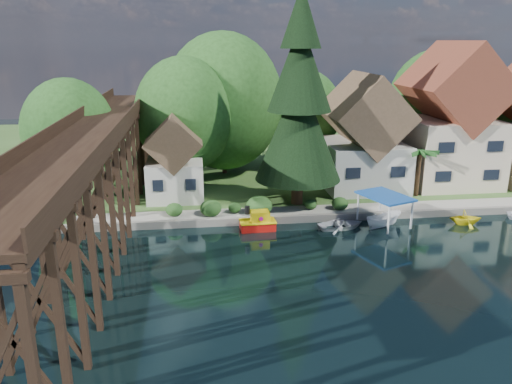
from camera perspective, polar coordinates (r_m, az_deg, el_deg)
The scene contains 16 objects.
ground at distance 34.39m, azimuth 9.00°, elevation -8.02°, with size 140.00×140.00×0.00m, color black.
bank at distance 66.07m, azimuth 1.03°, elevation 4.59°, with size 140.00×52.00×0.50m, color #335221.
seawall at distance 42.48m, azimuth 11.31°, elevation -2.76°, with size 60.00×0.40×0.62m, color slate.
promenade at distance 44.22m, azimuth 13.27°, elevation -1.79°, with size 50.00×2.60×0.06m, color gray.
trestle_bridge at distance 36.88m, azimuth -17.66°, elevation 1.94°, with size 4.12×44.18×9.30m.
house_left at distance 49.49m, azimuth 12.10°, elevation 5.80°, with size 7.64×8.64×11.02m.
house_center at distance 53.32m, azimuth 21.27°, elevation 7.20°, with size 8.65×9.18×13.89m.
shed at distance 45.68m, azimuth -9.29°, elevation 3.35°, with size 5.09×5.40×7.85m.
bg_trees at distance 52.61m, azimuth 4.12°, elevation 9.14°, with size 49.90×13.30×10.57m.
shrubs at distance 41.55m, azimuth -0.51°, elevation -1.52°, with size 15.76×2.47×1.70m.
conifer at distance 42.66m, azimuth 4.97°, elevation 10.07°, with size 7.45×7.45×18.33m.
palm_tree at distance 47.93m, azimuth 18.23°, elevation 4.22°, with size 4.23×4.23×4.62m.
tugboat at distance 39.48m, azimuth 0.24°, elevation -3.48°, with size 2.88×1.65×2.05m.
boat_white_a at distance 40.44m, azimuth 9.70°, elevation -3.58°, with size 2.63×3.69×0.76m, color silver.
boat_canopy at distance 41.12m, azimuth 14.41°, elevation -2.39°, with size 4.15×4.91×2.68m.
boat_yellow at distance 43.98m, azimuth 22.84°, elevation -2.60°, with size 2.22×2.58×1.36m, color yellow.
Camera 1 is at (-9.04, -29.90, 14.39)m, focal length 35.00 mm.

